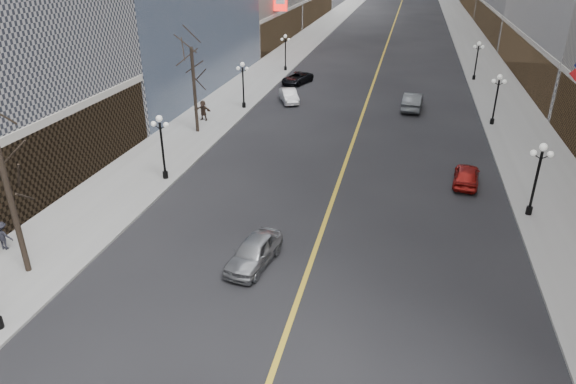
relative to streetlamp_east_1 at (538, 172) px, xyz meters
The scene contains 17 objects.
sidewalk_east 40.16m from the streetlamp_east_1, 86.85° to the left, with size 6.00×230.00×0.15m, color gray.
sidewalk_west 47.68m from the streetlamp_east_1, 122.82° to the left, with size 6.00×230.00×0.15m, color gray.
lane_line 51.45m from the streetlamp_east_1, 103.28° to the left, with size 0.25×200.00×0.02m, color gold.
streetlamp_east_1 is the anchor object (origin of this frame).
streetlamp_east_2 18.00m from the streetlamp_east_1, 90.00° to the left, with size 1.26×0.44×4.52m.
streetlamp_east_3 36.00m from the streetlamp_east_1, 90.00° to the left, with size 1.26×0.44×4.52m.
streetlamp_west_1 23.60m from the streetlamp_east_1, behind, with size 1.26×0.44×4.52m.
streetlamp_west_2 29.68m from the streetlamp_east_1, 142.67° to the left, with size 1.26×0.44×4.52m.
streetlamp_west_3 43.05m from the streetlamp_east_1, 123.25° to the left, with size 1.26×0.44×4.52m.
tree_west_far 27.41m from the streetlamp_east_1, 158.43° to the left, with size 3.60×3.60×7.92m.
car_nb_near 17.14m from the streetlamp_east_1, 149.13° to the right, with size 1.72×4.28×1.46m, color gray.
car_nb_mid 29.24m from the streetlamp_east_1, 132.63° to the left, with size 1.46×4.18×1.38m, color silver.
car_nb_far 36.18m from the streetlamp_east_1, 124.86° to the left, with size 2.20×4.77×1.33m, color black.
car_sb_mid 5.65m from the streetlamp_east_1, 129.75° to the left, with size 1.63×4.05×1.38m, color maroon.
car_sb_far 22.86m from the streetlamp_east_1, 108.28° to the left, with size 1.77×5.09×1.68m, color #4B4F52.
ped_west_walk 29.82m from the streetlamp_east_1, 159.30° to the right, with size 1.03×0.42×1.59m, color black.
ped_west_far 29.17m from the streetlamp_east_1, 153.15° to the left, with size 1.73×0.50×1.87m, color #2F221A.
Camera 1 is at (3.91, 0.15, 14.60)m, focal length 32.00 mm.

